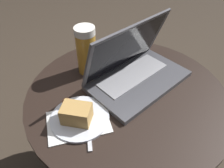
% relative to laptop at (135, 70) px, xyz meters
% --- Properties ---
extents(ground_plane, '(6.00, 6.00, 0.00)m').
position_rel_laptop_xyz_m(ground_plane, '(-0.06, -0.04, -0.60)').
color(ground_plane, '#382D23').
extents(table, '(0.72, 0.72, 0.55)m').
position_rel_laptop_xyz_m(table, '(-0.06, -0.04, -0.21)').
color(table, '#515156').
rests_on(table, ground_plane).
extents(napkin, '(0.22, 0.18, 0.00)m').
position_rel_laptop_xyz_m(napkin, '(-0.27, -0.07, -0.04)').
color(napkin, white).
rests_on(napkin, table).
extents(laptop, '(0.40, 0.28, 0.22)m').
position_rel_laptop_xyz_m(laptop, '(0.00, 0.00, 0.00)').
color(laptop, '#47474C').
rests_on(laptop, table).
extents(beer_glass, '(0.08, 0.08, 0.19)m').
position_rel_laptop_xyz_m(beer_glass, '(-0.12, 0.14, 0.05)').
color(beer_glass, gold).
rests_on(beer_glass, table).
extents(snack_plate, '(0.19, 0.19, 0.07)m').
position_rel_laptop_xyz_m(snack_plate, '(-0.27, -0.06, -0.03)').
color(snack_plate, silver).
rests_on(snack_plate, table).
extents(fork, '(0.08, 0.15, 0.00)m').
position_rel_laptop_xyz_m(fork, '(-0.25, -0.10, -0.04)').
color(fork, silver).
rests_on(fork, table).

